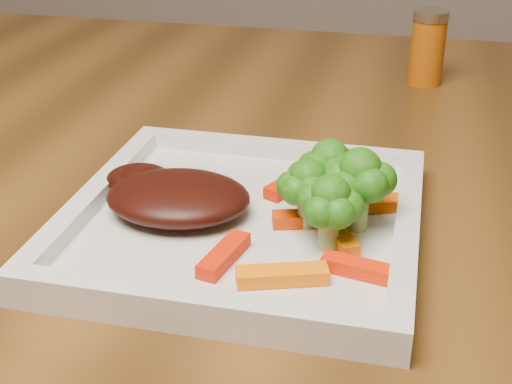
# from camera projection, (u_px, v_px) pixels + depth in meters

# --- Properties ---
(plate) EXTENTS (0.27, 0.27, 0.01)m
(plate) POSITION_uv_depth(u_px,v_px,m) (244.00, 226.00, 0.56)
(plate) COLOR silver
(plate) RESTS_ON dining_table
(steak) EXTENTS (0.12, 0.10, 0.03)m
(steak) POSITION_uv_depth(u_px,v_px,m) (178.00, 197.00, 0.56)
(steak) COLOR #330C07
(steak) RESTS_ON plate
(broccoli_0) EXTENTS (0.06, 0.06, 0.07)m
(broccoli_0) POSITION_uv_depth(u_px,v_px,m) (329.00, 170.00, 0.56)
(broccoli_0) COLOR #386B11
(broccoli_0) RESTS_ON plate
(broccoli_1) EXTENTS (0.06, 0.06, 0.06)m
(broccoli_1) POSITION_uv_depth(u_px,v_px,m) (358.00, 190.00, 0.53)
(broccoli_1) COLOR #1F6010
(broccoli_1) RESTS_ON plate
(broccoli_2) EXTENTS (0.07, 0.07, 0.06)m
(broccoli_2) POSITION_uv_depth(u_px,v_px,m) (330.00, 212.00, 0.51)
(broccoli_2) COLOR #326911
(broccoli_2) RESTS_ON plate
(broccoli_3) EXTENTS (0.06, 0.06, 0.06)m
(broccoli_3) POSITION_uv_depth(u_px,v_px,m) (307.00, 190.00, 0.54)
(broccoli_3) COLOR #1B7A14
(broccoli_3) RESTS_ON plate
(carrot_0) EXTENTS (0.06, 0.04, 0.01)m
(carrot_0) POSITION_uv_depth(u_px,v_px,m) (282.00, 275.00, 0.48)
(carrot_0) COLOR orange
(carrot_0) RESTS_ON plate
(carrot_1) EXTENTS (0.05, 0.02, 0.01)m
(carrot_1) POSITION_uv_depth(u_px,v_px,m) (359.00, 268.00, 0.49)
(carrot_1) COLOR red
(carrot_1) RESTS_ON plate
(carrot_2) EXTENTS (0.03, 0.06, 0.01)m
(carrot_2) POSITION_uv_depth(u_px,v_px,m) (224.00, 255.00, 0.50)
(carrot_2) COLOR red
(carrot_2) RESTS_ON plate
(carrot_3) EXTENTS (0.06, 0.04, 0.01)m
(carrot_3) POSITION_uv_depth(u_px,v_px,m) (376.00, 204.00, 0.57)
(carrot_3) COLOR #D34D03
(carrot_3) RESTS_ON plate
(carrot_4) EXTENTS (0.04, 0.06, 0.01)m
(carrot_4) POSITION_uv_depth(u_px,v_px,m) (290.00, 184.00, 0.60)
(carrot_4) COLOR red
(carrot_4) RESTS_ON plate
(carrot_5) EXTENTS (0.03, 0.05, 0.01)m
(carrot_5) POSITION_uv_depth(u_px,v_px,m) (340.00, 237.00, 0.53)
(carrot_5) COLOR orange
(carrot_5) RESTS_ON plate
(carrot_6) EXTENTS (0.06, 0.03, 0.01)m
(carrot_6) POSITION_uv_depth(u_px,v_px,m) (309.00, 219.00, 0.55)
(carrot_6) COLOR red
(carrot_6) RESTS_ON plate
(spice_shaker) EXTENTS (0.05, 0.05, 0.09)m
(spice_shaker) POSITION_uv_depth(u_px,v_px,m) (428.00, 48.00, 0.88)
(spice_shaker) COLOR #9D4908
(spice_shaker) RESTS_ON dining_table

